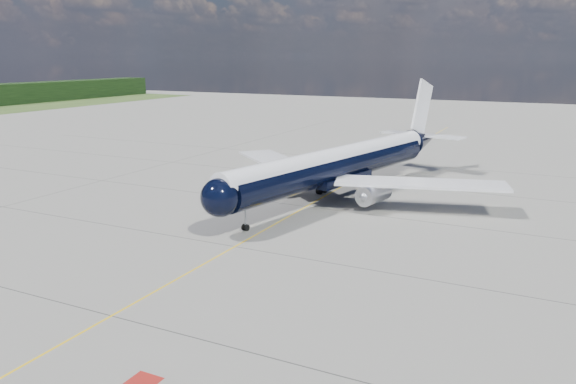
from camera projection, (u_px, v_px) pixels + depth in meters
name	position (u px, v px, depth m)	size (l,w,h in m)	color
ground	(324.00, 197.00, 66.32)	(320.00, 320.00, 0.00)	gray
taxiway_centerline	(306.00, 207.00, 61.96)	(0.16, 160.00, 0.01)	yellow
red_marking	(142.00, 382.00, 28.54)	(1.60, 1.60, 0.01)	maroon
main_airliner	(343.00, 163.00, 65.00)	(36.61, 45.17, 13.17)	black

